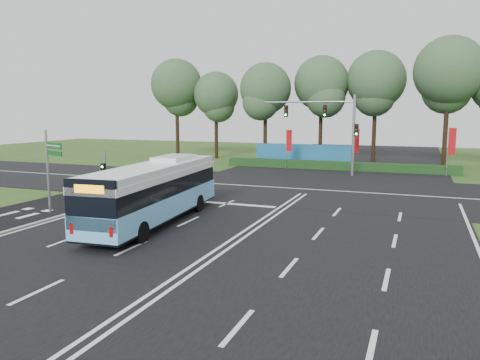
% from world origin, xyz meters
% --- Properties ---
extents(ground, '(120.00, 120.00, 0.00)m').
position_xyz_m(ground, '(0.00, 0.00, 0.00)').
color(ground, '#2E511B').
rests_on(ground, ground).
extents(road_main, '(20.00, 120.00, 0.04)m').
position_xyz_m(road_main, '(0.00, 0.00, 0.02)').
color(road_main, black).
rests_on(road_main, ground).
extents(road_cross, '(120.00, 14.00, 0.05)m').
position_xyz_m(road_cross, '(0.00, 12.00, 0.03)').
color(road_cross, black).
rests_on(road_cross, ground).
extents(bike_path, '(5.00, 18.00, 0.06)m').
position_xyz_m(bike_path, '(-12.50, -3.00, 0.03)').
color(bike_path, black).
rests_on(bike_path, ground).
extents(kerb_strip, '(0.25, 18.00, 0.12)m').
position_xyz_m(kerb_strip, '(-10.10, -3.00, 0.06)').
color(kerb_strip, gray).
rests_on(kerb_strip, ground).
extents(city_bus, '(3.26, 11.23, 3.18)m').
position_xyz_m(city_bus, '(-4.73, -0.74, 1.60)').
color(city_bus, '#6ABCF6').
rests_on(city_bus, ground).
extents(pedestrian_signal, '(0.27, 0.41, 3.33)m').
position_xyz_m(pedestrian_signal, '(-10.20, 2.51, 1.82)').
color(pedestrian_signal, gray).
rests_on(pedestrian_signal, ground).
extents(street_sign, '(1.66, 0.74, 4.56)m').
position_xyz_m(street_sign, '(-11.02, -0.99, 2.83)').
color(street_sign, gray).
rests_on(street_sign, ground).
extents(banner_flag_left, '(0.58, 0.06, 3.90)m').
position_xyz_m(banner_flag_left, '(-4.59, 23.60, 2.57)').
color(banner_flag_left, gray).
rests_on(banner_flag_left, ground).
extents(banner_flag_mid, '(0.61, 0.14, 4.14)m').
position_xyz_m(banner_flag_mid, '(1.88, 22.78, 2.72)').
color(banner_flag_mid, gray).
rests_on(banner_flag_mid, ground).
extents(banner_flag_right, '(0.63, 0.08, 4.28)m').
position_xyz_m(banner_flag_right, '(9.84, 23.17, 2.80)').
color(banner_flag_right, gray).
rests_on(banner_flag_right, ground).
extents(traffic_light_gantry, '(8.41, 0.28, 7.00)m').
position_xyz_m(traffic_light_gantry, '(0.21, 20.50, 4.66)').
color(traffic_light_gantry, gray).
rests_on(traffic_light_gantry, ground).
extents(hedge, '(22.00, 1.20, 0.80)m').
position_xyz_m(hedge, '(0.00, 24.50, 0.40)').
color(hedge, '#153312').
rests_on(hedge, ground).
extents(blue_hoarding, '(10.00, 0.30, 2.20)m').
position_xyz_m(blue_hoarding, '(-4.00, 27.00, 1.10)').
color(blue_hoarding, '#1B6092').
rests_on(blue_hoarding, ground).
extents(eucalyptus_row, '(46.56, 9.41, 12.74)m').
position_xyz_m(eucalyptus_row, '(-0.36, 30.68, 8.52)').
color(eucalyptus_row, black).
rests_on(eucalyptus_row, ground).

